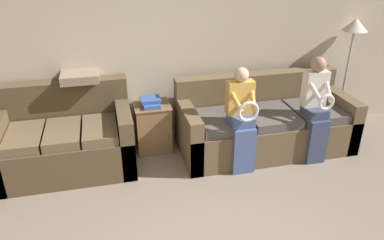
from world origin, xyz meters
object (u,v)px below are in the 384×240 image
(side_shelf, at_px, (153,126))
(couch_main, at_px, (264,124))
(child_left_seated, at_px, (242,116))
(book_stack, at_px, (151,102))
(couch_side, at_px, (66,141))
(child_right_seated, at_px, (316,105))
(throw_pillow, at_px, (80,76))
(floor_lamp, at_px, (353,37))

(side_shelf, bearing_deg, couch_main, -12.10)
(child_left_seated, distance_m, book_stack, 1.18)
(couch_side, xyz_separation_m, child_right_seated, (2.95, -0.48, 0.36))
(child_left_seated, xyz_separation_m, throw_pillow, (-1.76, 0.81, 0.36))
(couch_side, xyz_separation_m, book_stack, (1.05, 0.20, 0.32))
(child_right_seated, distance_m, book_stack, 2.02)
(side_shelf, bearing_deg, child_left_seated, -36.41)
(book_stack, height_order, floor_lamp, floor_lamp)
(couch_main, height_order, side_shelf, couch_main)
(book_stack, xyz_separation_m, throw_pillow, (-0.81, 0.11, 0.37))
(throw_pillow, bearing_deg, child_right_seated, -16.44)
(side_shelf, bearing_deg, book_stack, -174.78)
(child_right_seated, xyz_separation_m, throw_pillow, (-2.71, 0.80, 0.32))
(child_left_seated, bearing_deg, throw_pillow, 155.41)
(couch_main, distance_m, book_stack, 1.49)
(child_left_seated, bearing_deg, side_shelf, 143.59)
(couch_side, relative_size, child_right_seated, 1.21)
(couch_main, xyz_separation_m, side_shelf, (-1.41, 0.30, -0.01))
(book_stack, height_order, throw_pillow, throw_pillow)
(couch_main, height_order, throw_pillow, throw_pillow)
(side_shelf, distance_m, book_stack, 0.35)
(couch_side, bearing_deg, child_left_seated, -13.72)
(couch_side, distance_m, book_stack, 1.12)
(child_right_seated, height_order, side_shelf, child_right_seated)
(couch_side, xyz_separation_m, child_left_seated, (2.00, -0.49, 0.32))
(side_shelf, relative_size, book_stack, 2.02)
(side_shelf, distance_m, floor_lamp, 2.93)
(book_stack, bearing_deg, side_shelf, 5.22)
(couch_side, bearing_deg, book_stack, 10.91)
(couch_main, xyz_separation_m, book_stack, (-1.42, 0.30, 0.33))
(child_left_seated, bearing_deg, couch_side, 166.28)
(couch_main, bearing_deg, child_left_seated, -140.44)
(couch_side, bearing_deg, couch_main, -2.29)
(couch_main, bearing_deg, floor_lamp, 13.93)
(child_left_seated, distance_m, side_shelf, 1.22)
(floor_lamp, bearing_deg, book_stack, -179.36)
(child_left_seated, xyz_separation_m, child_right_seated, (0.94, 0.01, 0.04))
(couch_main, relative_size, child_left_seated, 1.79)
(book_stack, distance_m, throw_pillow, 0.90)
(couch_side, bearing_deg, floor_lamp, 3.50)
(child_left_seated, height_order, book_stack, child_left_seated)
(side_shelf, height_order, floor_lamp, floor_lamp)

